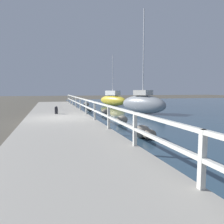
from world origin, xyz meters
TOP-DOWN VIEW (x-y plane):
  - ground_plane at (0.00, 0.00)m, footprint 120.00×120.00m
  - dock_walkway at (0.00, 0.00)m, footprint 3.92×36.00m
  - railing at (1.86, 0.00)m, footprint 0.10×32.50m
  - boulder_water_edge at (3.53, 11.75)m, footprint 0.68×0.61m
  - boulder_upstream at (2.91, 6.04)m, footprint 0.49×0.44m
  - boulder_mid_strip at (3.61, 3.04)m, footprint 0.60×0.54m
  - boulder_far_strip at (2.97, -5.34)m, footprint 0.69×0.62m
  - boulder_near_dock at (3.34, -1.81)m, footprint 0.64×0.58m
  - boulder_downstream at (3.14, -5.71)m, footprint 0.53×0.47m
  - mooring_bollard at (-0.11, 2.17)m, footprint 0.22×0.22m
  - sailboat_yellow at (6.84, 12.17)m, footprint 2.83×4.95m
  - sailboat_gray at (6.73, 3.00)m, footprint 2.98×4.62m

SIDE VIEW (x-z plane):
  - ground_plane at x=0.00m, z-range 0.00..0.00m
  - dock_walkway at x=0.00m, z-range 0.00..0.27m
  - boulder_upstream at x=2.91m, z-range 0.00..0.37m
  - boulder_downstream at x=3.14m, z-range 0.00..0.39m
  - boulder_mid_strip at x=3.61m, z-range 0.00..0.45m
  - boulder_near_dock at x=3.34m, z-range 0.00..0.48m
  - boulder_water_edge at x=3.53m, z-range 0.00..0.51m
  - boulder_far_strip at x=2.97m, z-range 0.00..0.52m
  - mooring_bollard at x=-0.11m, z-range 0.26..0.79m
  - sailboat_yellow at x=6.84m, z-range -2.25..3.75m
  - sailboat_gray at x=6.73m, z-range -3.28..4.91m
  - railing at x=1.86m, z-range 0.45..1.46m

